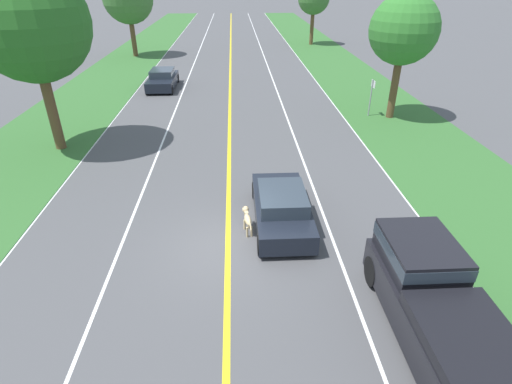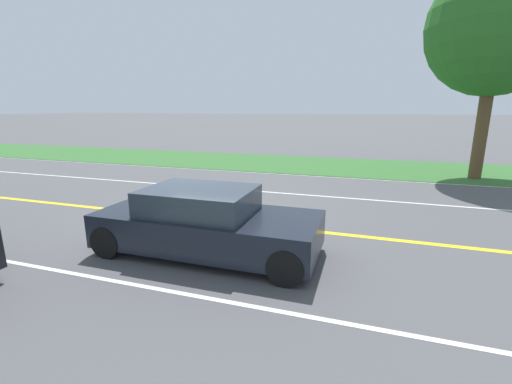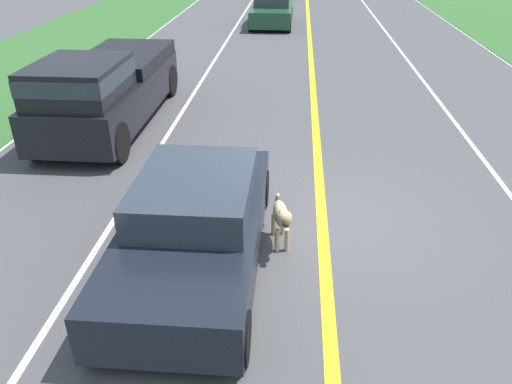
% 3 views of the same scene
% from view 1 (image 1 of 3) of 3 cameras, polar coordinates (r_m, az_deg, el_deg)
% --- Properties ---
extents(ground_plane, '(400.00, 400.00, 0.00)m').
position_cam_1_polar(ground_plane, '(13.20, -4.03, -7.68)').
color(ground_plane, '#4C4C4F').
extents(centre_divider_line, '(0.18, 160.00, 0.01)m').
position_cam_1_polar(centre_divider_line, '(13.20, -4.03, -7.66)').
color(centre_divider_line, yellow).
rests_on(centre_divider_line, ground).
extents(lane_edge_line_right, '(0.14, 160.00, 0.01)m').
position_cam_1_polar(lane_edge_line_right, '(14.77, 24.42, -6.13)').
color(lane_edge_line_right, white).
rests_on(lane_edge_line_right, ground).
extents(lane_edge_line_left, '(0.14, 160.00, 0.01)m').
position_cam_1_polar(lane_edge_line_left, '(15.11, -31.87, -7.39)').
color(lane_edge_line_left, white).
rests_on(lane_edge_line_left, ground).
extents(lane_dash_same_dir, '(0.10, 160.00, 0.01)m').
position_cam_1_polar(lane_dash_same_dir, '(13.56, 11.04, -7.07)').
color(lane_dash_same_dir, white).
rests_on(lane_dash_same_dir, ground).
extents(lane_dash_oncoming, '(0.10, 160.00, 0.01)m').
position_cam_1_polar(lane_dash_oncoming, '(13.75, -18.91, -7.74)').
color(lane_dash_oncoming, white).
rests_on(lane_dash_oncoming, ground).
extents(ego_car, '(1.89, 4.44, 1.33)m').
position_cam_1_polar(ego_car, '(14.00, 3.67, -2.19)').
color(ego_car, black).
rests_on(ego_car, ground).
extents(dog, '(0.35, 1.18, 0.83)m').
position_cam_1_polar(dog, '(13.57, -1.24, -3.79)').
color(dog, '#D1B784').
rests_on(dog, ground).
extents(pickup_truck, '(2.00, 5.79, 1.92)m').
position_cam_1_polar(pickup_truck, '(10.61, 24.81, -14.94)').
color(pickup_truck, black).
rests_on(pickup_truck, ground).
extents(oncoming_car, '(1.94, 4.50, 1.36)m').
position_cam_1_polar(oncoming_car, '(32.15, -13.20, 15.38)').
color(oncoming_car, black).
rests_on(oncoming_car, ground).
extents(roadside_tree_right_near, '(3.81, 3.81, 6.93)m').
position_cam_1_polar(roadside_tree_right_near, '(25.09, 20.37, 20.85)').
color(roadside_tree_right_near, brown).
rests_on(roadside_tree_right_near, ground).
extents(roadside_tree_left_near, '(5.15, 5.15, 8.48)m').
position_cam_1_polar(roadside_tree_left_near, '(21.24, -29.62, 20.24)').
color(roadside_tree_left_near, brown).
rests_on(roadside_tree_left_near, ground).
extents(street_sign, '(0.11, 0.64, 2.22)m').
position_cam_1_polar(street_sign, '(25.64, 16.18, 13.39)').
color(street_sign, gray).
rests_on(street_sign, ground).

